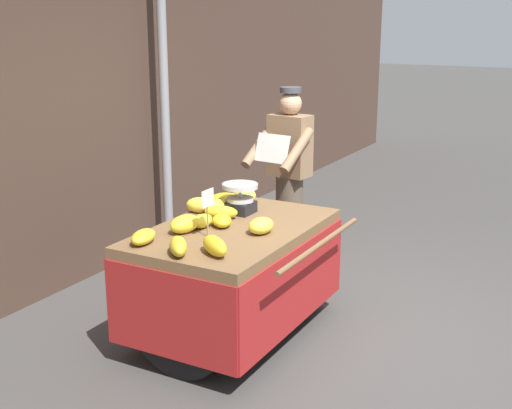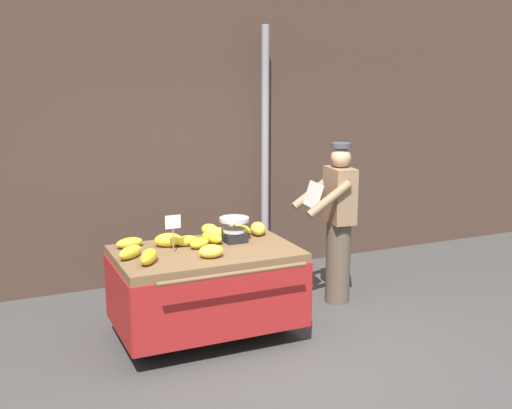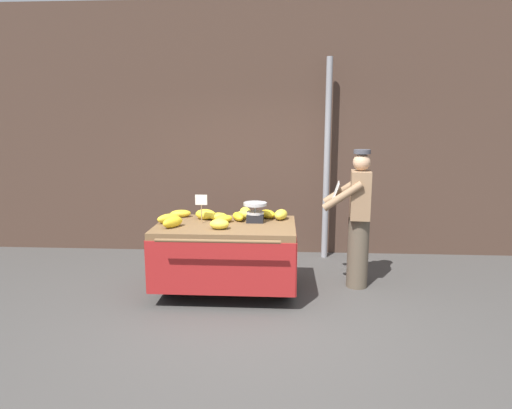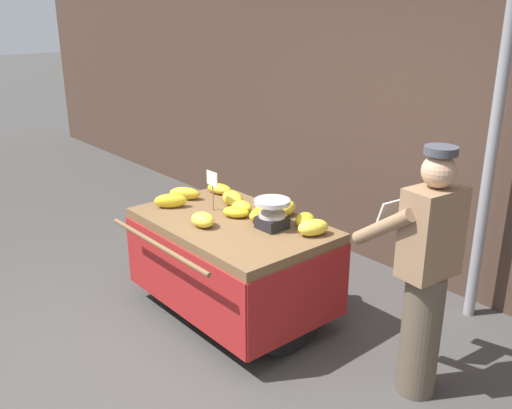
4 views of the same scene
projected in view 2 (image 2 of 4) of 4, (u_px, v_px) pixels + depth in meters
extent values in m
plane|color=#423F3D|center=(277.00, 363.00, 5.46)|extent=(60.00, 60.00, 0.00)
cube|color=#473328|center=(179.00, 118.00, 7.40)|extent=(16.00, 0.24, 3.80)
cylinder|color=gray|center=(265.00, 153.00, 7.55)|extent=(0.09, 0.09, 2.95)
cube|color=brown|center=(206.00, 254.00, 5.79)|extent=(1.62, 1.02, 0.08)
cylinder|color=black|center=(128.00, 311.00, 5.59)|extent=(0.05, 0.77, 0.77)
cylinder|color=#B7B7BC|center=(124.00, 312.00, 5.58)|extent=(0.01, 0.14, 0.14)
cylinder|color=black|center=(278.00, 288.00, 6.17)|extent=(0.05, 0.77, 0.77)
cylinder|color=#B7B7BC|center=(281.00, 288.00, 6.19)|extent=(0.01, 0.14, 0.14)
cylinder|color=#4C4742|center=(192.00, 284.00, 6.26)|extent=(0.05, 0.05, 0.78)
cube|color=maroon|center=(227.00, 308.00, 5.41)|extent=(1.62, 0.02, 0.60)
cube|color=maroon|center=(189.00, 273.00, 6.32)|extent=(1.62, 0.02, 0.60)
cube|color=maroon|center=(118.00, 302.00, 5.54)|extent=(0.02, 1.02, 0.60)
cube|color=maroon|center=(285.00, 278.00, 6.18)|extent=(0.02, 1.02, 0.60)
cylinder|color=brown|center=(235.00, 274.00, 5.17)|extent=(1.30, 0.04, 0.04)
cube|color=black|center=(234.00, 237.00, 6.03)|extent=(0.20, 0.20, 0.09)
cylinder|color=#B7B7BC|center=(234.00, 227.00, 6.01)|extent=(0.02, 0.02, 0.11)
cylinder|color=#B7B7BC|center=(234.00, 219.00, 5.99)|extent=(0.28, 0.28, 0.04)
cylinder|color=#B7B7BC|center=(234.00, 230.00, 6.01)|extent=(0.21, 0.21, 0.03)
cylinder|color=#997A51|center=(173.00, 240.00, 5.67)|extent=(0.01, 0.01, 0.22)
cube|color=white|center=(173.00, 222.00, 5.63)|extent=(0.14, 0.01, 0.12)
ellipsoid|color=yellow|center=(211.00, 251.00, 5.53)|extent=(0.22, 0.17, 0.11)
ellipsoid|color=gold|center=(149.00, 257.00, 5.35)|extent=(0.25, 0.30, 0.12)
ellipsoid|color=yellow|center=(258.00, 229.00, 6.27)|extent=(0.22, 0.28, 0.13)
ellipsoid|color=gold|center=(212.00, 238.00, 5.98)|extent=(0.21, 0.28, 0.10)
ellipsoid|color=gold|center=(239.00, 229.00, 6.28)|extent=(0.27, 0.28, 0.10)
ellipsoid|color=yellow|center=(187.00, 241.00, 5.90)|extent=(0.23, 0.16, 0.09)
ellipsoid|color=yellow|center=(218.00, 233.00, 6.11)|extent=(0.27, 0.18, 0.11)
ellipsoid|color=gold|center=(129.00, 243.00, 5.83)|extent=(0.29, 0.20, 0.09)
ellipsoid|color=yellow|center=(168.00, 240.00, 5.86)|extent=(0.28, 0.19, 0.13)
ellipsoid|color=yellow|center=(210.00, 230.00, 6.22)|extent=(0.20, 0.25, 0.12)
ellipsoid|color=gold|center=(130.00, 252.00, 5.50)|extent=(0.29, 0.26, 0.11)
ellipsoid|color=gold|center=(199.00, 243.00, 5.82)|extent=(0.26, 0.24, 0.09)
cylinder|color=brown|center=(338.00, 262.00, 6.80)|extent=(0.26, 0.26, 0.88)
cube|color=#8C6B4C|center=(340.00, 195.00, 6.65)|extent=(0.27, 0.40, 0.58)
sphere|color=tan|center=(341.00, 157.00, 6.56)|extent=(0.21, 0.21, 0.21)
cylinder|color=#3F3F47|center=(341.00, 145.00, 6.54)|extent=(0.20, 0.20, 0.05)
cylinder|color=#8C6B4C|center=(329.00, 199.00, 6.39)|extent=(0.48, 0.14, 0.37)
cylinder|color=#8C6B4C|center=(313.00, 192.00, 6.78)|extent=(0.48, 0.14, 0.37)
cube|color=silver|center=(313.00, 195.00, 6.55)|extent=(0.13, 0.35, 0.25)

